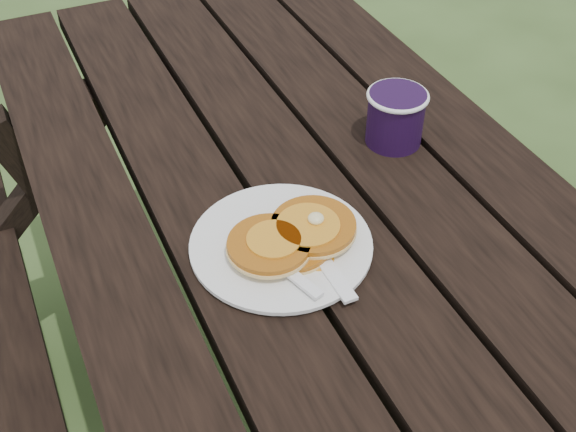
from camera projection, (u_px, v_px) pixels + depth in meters
name	position (u px, v px, depth m)	size (l,w,h in m)	color
picnic_table	(337.00, 408.00, 1.24)	(1.36, 1.80, 0.75)	black
plate	(281.00, 245.00, 0.99)	(0.24, 0.24, 0.01)	white
pancake_stack	(293.00, 236.00, 0.98)	(0.18, 0.12, 0.04)	#B56314
knife	(319.00, 255.00, 0.97)	(0.02, 0.18, 0.01)	white
fork	(290.00, 273.00, 0.93)	(0.03, 0.16, 0.01)	white
coffee_cup	(396.00, 114.00, 1.14)	(0.10, 0.10, 0.09)	black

